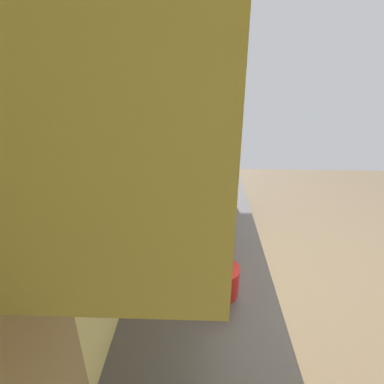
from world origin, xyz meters
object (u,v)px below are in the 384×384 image
oven_range (204,177)px  microwave (199,184)px  bowl (216,242)px  kettle (220,279)px

oven_range → microwave: bearing=178.4°
oven_range → bowl: size_ratio=6.20×
microwave → kettle: (-0.79, -0.10, -0.08)m
oven_range → kettle: size_ratio=5.12×
oven_range → microwave: microwave is taller
kettle → bowl: bearing=0.0°
oven_range → bowl: 2.15m
bowl → kettle: size_ratio=0.83×
oven_range → bowl: bearing=-178.6°
microwave → bowl: (-0.48, -0.10, -0.11)m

